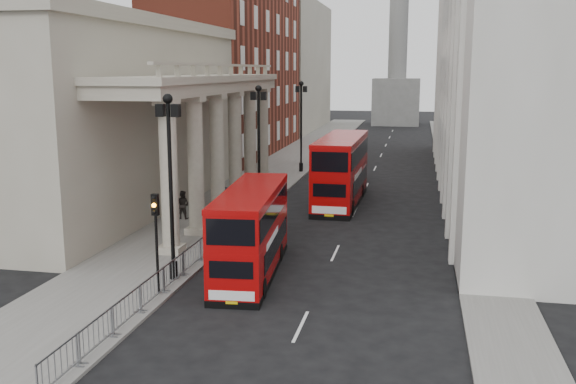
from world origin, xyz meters
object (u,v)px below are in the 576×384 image
object	(u,v)px
monument_column	(398,31)
pedestrian_b	(183,205)
pedestrian_c	(225,198)
lamp_post_mid	(259,138)
bus_far	(341,169)
lamp_post_south	(170,174)
traffic_light	(156,225)
pedestrian_a	(172,219)
lamp_post_north	(301,120)
bus_near	(251,230)

from	to	relation	value
monument_column	pedestrian_b	xyz separation A→B (m)	(-10.48, -76.57, -14.96)
monument_column	pedestrian_c	distance (m)	75.28
lamp_post_mid	bus_far	bearing A→B (deg)	27.27
monument_column	lamp_post_south	xyz separation A→B (m)	(-6.60, -88.00, -11.07)
traffic_light	lamp_post_mid	bearing A→B (deg)	90.32
bus_far	pedestrian_c	bearing A→B (deg)	-150.90
pedestrian_a	pedestrian_b	size ratio (longest dim) A/B	0.85
lamp_post_south	traffic_light	bearing A→B (deg)	-87.16
lamp_post_south	lamp_post_north	size ratio (longest dim) A/B	1.00
lamp_post_south	bus_near	xyz separation A→B (m)	(3.19, 1.79, -2.79)
lamp_post_mid	pedestrian_b	world-z (taller)	lamp_post_mid
pedestrian_b	lamp_post_north	bearing A→B (deg)	-90.93
monument_column	lamp_post_north	bearing A→B (deg)	-96.72
monument_column	bus_near	xyz separation A→B (m)	(-3.41, -86.21, -13.86)
lamp_post_mid	lamp_post_north	xyz separation A→B (m)	(0.00, 16.00, 0.00)
bus_far	pedestrian_c	distance (m)	8.59
lamp_post_south	lamp_post_mid	xyz separation A→B (m)	(0.00, 16.00, 0.00)
pedestrian_c	lamp_post_north	bearing A→B (deg)	118.00
lamp_post_south	bus_far	distance (m)	19.65
monument_column	traffic_light	xyz separation A→B (m)	(-6.50, -90.02, -12.88)
lamp_post_north	bus_far	bearing A→B (deg)	-68.04
bus_far	pedestrian_a	world-z (taller)	bus_far
pedestrian_a	pedestrian_b	xyz separation A→B (m)	(-0.58, 3.24, 0.14)
lamp_post_north	traffic_light	world-z (taller)	lamp_post_north
monument_column	pedestrian_c	xyz separation A→B (m)	(-8.68, -73.24, -15.10)
monument_column	lamp_post_south	world-z (taller)	monument_column
monument_column	bus_far	xyz separation A→B (m)	(-1.26, -69.25, -13.47)
monument_column	pedestrian_b	size ratio (longest dim) A/B	29.95
traffic_light	pedestrian_b	size ratio (longest dim) A/B	2.38
lamp_post_south	pedestrian_a	bearing A→B (deg)	111.91
lamp_post_mid	pedestrian_b	bearing A→B (deg)	-130.30
lamp_post_north	traffic_light	distance (m)	34.07
pedestrian_c	lamp_post_mid	bearing A→B (deg)	65.69
lamp_post_north	lamp_post_south	bearing A→B (deg)	-90.00
bus_near	lamp_post_south	bearing A→B (deg)	-155.47
bus_near	pedestrian_b	bearing A→B (deg)	121.45
pedestrian_a	lamp_post_south	bearing A→B (deg)	-80.94
pedestrian_b	traffic_light	bearing A→B (deg)	116.22
bus_near	pedestrian_a	distance (m)	9.19
monument_column	lamp_post_south	bearing A→B (deg)	-94.29
traffic_light	bus_far	size ratio (longest dim) A/B	0.39
lamp_post_south	pedestrian_c	world-z (taller)	lamp_post_south
monument_column	lamp_post_north	distance (m)	57.46
monument_column	lamp_post_south	distance (m)	88.94
pedestrian_b	pedestrian_c	distance (m)	3.78
bus_near	traffic_light	bearing A→B (deg)	-133.83
bus_near	pedestrian_a	world-z (taller)	bus_near
lamp_post_south	lamp_post_north	world-z (taller)	same
bus_far	pedestrian_c	size ratio (longest dim) A/B	7.32
lamp_post_mid	pedestrian_a	world-z (taller)	lamp_post_mid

